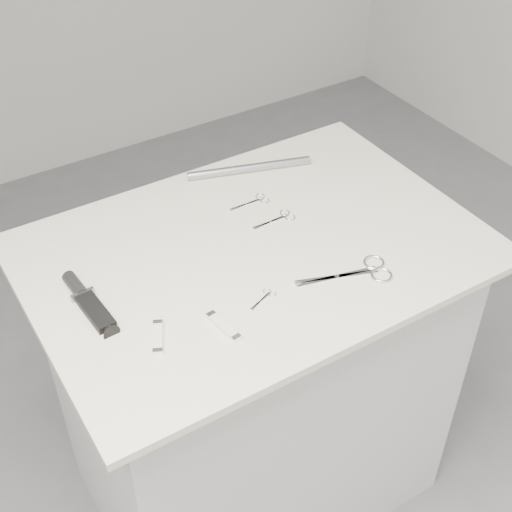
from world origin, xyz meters
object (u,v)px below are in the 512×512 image
sheathed_knife (86,300)px  pocket_knife_a (158,337)px  pocket_knife_b (223,327)px  metal_rail (249,168)px  embroidery_scissors_b (280,218)px  tiny_scissors (265,297)px  large_shears (363,272)px  embroidery_scissors_a (255,201)px  plinth (255,384)px

sheathed_knife → pocket_knife_a: 0.19m
pocket_knife_b → metal_rail: 0.56m
embroidery_scissors_b → tiny_scissors: bearing=-131.0°
embroidery_scissors_b → metal_rail: size_ratio=0.34×
large_shears → pocket_knife_a: (-0.46, 0.05, 0.00)m
embroidery_scissors_a → tiny_scissors: size_ratio=1.43×
large_shears → embroidery_scissors_b: size_ratio=1.93×
large_shears → sheathed_knife: bearing=174.1°
sheathed_knife → pocket_knife_b: bearing=-140.3°
large_shears → sheathed_knife: 0.58m
sheathed_knife → tiny_scissors: bearing=-123.4°
large_shears → pocket_knife_b: (-0.34, 0.01, 0.00)m
large_shears → embroidery_scissors_b: large_shears is taller
embroidery_scissors_a → pocket_knife_b: (-0.27, -0.33, 0.00)m
large_shears → pocket_knife_b: bearing=-165.3°
plinth → sheathed_knife: sheathed_knife is taller
plinth → large_shears: (0.15, -0.19, 0.47)m
embroidery_scissors_a → tiny_scissors: 0.34m
plinth → pocket_knife_a: bearing=-155.4°
plinth → pocket_knife_b: size_ratio=9.54×
pocket_knife_a → large_shears: bearing=-70.6°
pocket_knife_a → pocket_knife_b: size_ratio=0.89×
sheathed_knife → embroidery_scissors_b: bearing=-90.3°
pocket_knife_a → metal_rail: (0.45, 0.41, 0.01)m
sheathed_knife → pocket_knife_a: bearing=-158.9°
tiny_scissors → sheathed_knife: sheathed_knife is taller
large_shears → metal_rail: bearing=107.3°
pocket_knife_b → embroidery_scissors_a: bearing=-47.4°
sheathed_knife → pocket_knife_a: sheathed_knife is taller
plinth → embroidery_scissors_b: embroidery_scissors_b is taller
sheathed_knife → pocket_knife_b: size_ratio=2.01×
embroidery_scissors_b → sheathed_knife: (-0.49, -0.03, 0.01)m
tiny_scissors → pocket_knife_a: size_ratio=0.86×
embroidery_scissors_a → embroidery_scissors_b: 0.09m
plinth → pocket_knife_a: pocket_knife_a is taller
large_shears → sheathed_knife: sheathed_knife is taller
plinth → metal_rail: bearing=61.2°
embroidery_scissors_a → pocket_knife_a: size_ratio=1.22×
plinth → tiny_scissors: size_ratio=12.54×
large_shears → embroidery_scissors_a: size_ratio=2.04×
tiny_scissors → metal_rail: bearing=41.2°
large_shears → tiny_scissors: bearing=-174.5°
plinth → pocket_knife_b: 0.54m
metal_rail → large_shears: bearing=-89.6°
pocket_knife_b → plinth: bearing=-53.1°
embroidery_scissors_a → embroidery_scissors_b: size_ratio=0.94×
large_shears → tiny_scissors: (-0.22, 0.04, -0.00)m
plinth → embroidery_scissors_a: embroidery_scissors_a is taller
embroidery_scissors_b → embroidery_scissors_a: bearing=97.2°
embroidery_scissors_b → pocket_knife_b: bearing=-141.5°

